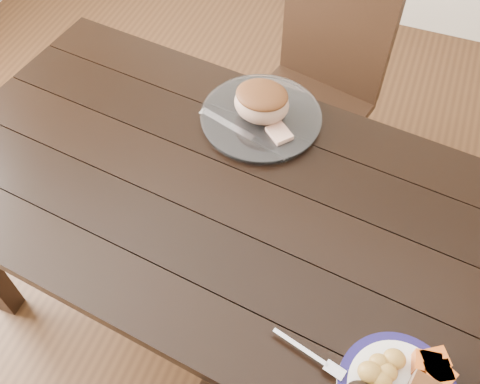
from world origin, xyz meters
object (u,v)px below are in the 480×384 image
(chair_far, at_px, (316,87))
(serving_platter, at_px, (261,118))
(fork, at_px, (313,356))
(roast_joint, at_px, (262,103))
(dining_table, at_px, (216,209))
(carving_knife, at_px, (259,143))

(chair_far, height_order, serving_platter, chair_far)
(chair_far, height_order, fork, chair_far)
(chair_far, relative_size, roast_joint, 5.72)
(roast_joint, bearing_deg, chair_far, 81.26)
(chair_far, xyz_separation_m, serving_platter, (-0.07, -0.45, 0.23))
(dining_table, relative_size, fork, 9.63)
(fork, bearing_deg, dining_table, 151.48)
(carving_knife, bearing_deg, chair_far, 102.56)
(chair_far, relative_size, carving_knife, 2.98)
(fork, xyz_separation_m, roast_joint, (-0.35, 0.64, 0.05))
(chair_far, distance_m, roast_joint, 0.54)
(serving_platter, distance_m, fork, 0.73)
(fork, relative_size, roast_joint, 1.08)
(chair_far, distance_m, carving_knife, 0.59)
(dining_table, xyz_separation_m, carving_knife, (0.06, 0.19, 0.10))
(fork, bearing_deg, serving_platter, 133.16)
(dining_table, xyz_separation_m, serving_platter, (0.03, 0.29, 0.10))
(chair_far, xyz_separation_m, carving_knife, (-0.04, -0.54, 0.23))
(dining_table, bearing_deg, fork, -43.31)
(fork, height_order, carving_knife, fork)
(dining_table, bearing_deg, roast_joint, 84.13)
(serving_platter, relative_size, roast_joint, 2.16)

